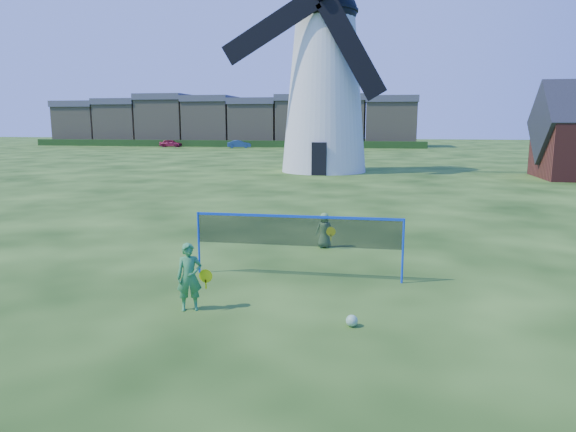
% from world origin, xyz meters
% --- Properties ---
extents(ground, '(220.00, 220.00, 0.00)m').
position_xyz_m(ground, '(0.00, 0.00, 0.00)').
color(ground, black).
rests_on(ground, ground).
extents(windmill, '(14.40, 6.41, 19.57)m').
position_xyz_m(windmill, '(-1.92, 28.18, 6.74)').
color(windmill, white).
rests_on(windmill, ground).
extents(badminton_net, '(5.05, 0.05, 1.55)m').
position_xyz_m(badminton_net, '(0.45, 0.37, 1.14)').
color(badminton_net, blue).
rests_on(badminton_net, ground).
extents(player_girl, '(0.71, 0.49, 1.38)m').
position_xyz_m(player_girl, '(-1.33, -2.19, 0.69)').
color(player_girl, '#378B47').
rests_on(player_girl, ground).
extents(player_boy, '(0.66, 0.48, 1.07)m').
position_xyz_m(player_boy, '(0.77, 3.57, 0.53)').
color(player_boy, '#609648').
rests_on(player_boy, ground).
extents(play_ball, '(0.22, 0.22, 0.22)m').
position_xyz_m(play_ball, '(1.94, -2.50, 0.11)').
color(play_ball, green).
rests_on(play_ball, ground).
extents(terraced_houses, '(59.86, 8.40, 8.30)m').
position_xyz_m(terraced_houses, '(-22.02, 72.00, 3.94)').
color(terraced_houses, '#897C5B').
rests_on(terraced_houses, ground).
extents(hedge, '(62.00, 0.80, 1.00)m').
position_xyz_m(hedge, '(-22.00, 66.00, 0.50)').
color(hedge, '#193814').
rests_on(hedge, ground).
extents(car_left, '(3.44, 1.52, 1.15)m').
position_xyz_m(car_left, '(-29.23, 63.88, 0.58)').
color(car_left, maroon).
rests_on(car_left, ground).
extents(car_right, '(3.65, 1.97, 1.14)m').
position_xyz_m(car_right, '(-18.17, 62.90, 0.57)').
color(car_right, navy).
rests_on(car_right, ground).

